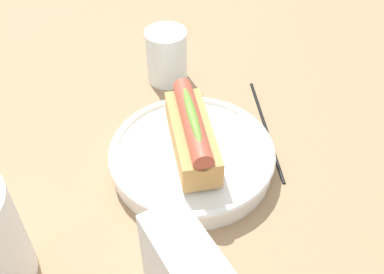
% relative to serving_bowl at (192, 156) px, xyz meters
% --- Properties ---
extents(ground_plane, '(2.40, 2.40, 0.00)m').
position_rel_serving_bowl_xyz_m(ground_plane, '(-0.01, -0.01, -0.02)').
color(ground_plane, '#9E7A56').
extents(serving_bowl, '(0.23, 0.23, 0.03)m').
position_rel_serving_bowl_xyz_m(serving_bowl, '(0.00, 0.00, 0.00)').
color(serving_bowl, white).
rests_on(serving_bowl, ground_plane).
extents(hotdog_front, '(0.16, 0.09, 0.06)m').
position_rel_serving_bowl_xyz_m(hotdog_front, '(0.00, 0.00, 0.04)').
color(hotdog_front, tan).
rests_on(hotdog_front, serving_bowl).
extents(water_glass, '(0.07, 0.07, 0.09)m').
position_rel_serving_bowl_xyz_m(water_glass, '(0.20, -0.05, 0.02)').
color(water_glass, white).
rests_on(water_glass, ground_plane).
extents(chopstick_near, '(0.21, 0.08, 0.01)m').
position_rel_serving_bowl_xyz_m(chopstick_near, '(0.02, -0.13, -0.02)').
color(chopstick_near, black).
rests_on(chopstick_near, ground_plane).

